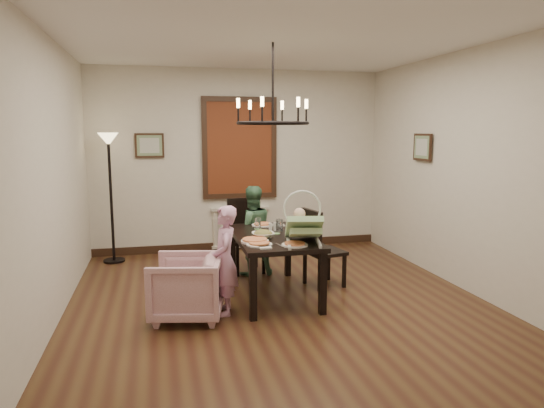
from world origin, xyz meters
name	(u,v)px	position (x,y,z in m)	size (l,w,h in m)	color
room_shell	(271,172)	(0.00, 0.37, 1.40)	(4.51, 5.00, 2.81)	#4C321A
dining_table	(273,242)	(-0.01, 0.24, 0.62)	(0.85, 1.50, 0.70)	black
chair_far	(247,236)	(-0.12, 1.22, 0.49)	(0.43, 0.43, 0.98)	black
chair_right	(325,247)	(0.68, 0.43, 0.48)	(0.42, 0.42, 0.96)	black
armchair	(186,287)	(-1.01, -0.23, 0.32)	(0.69, 0.70, 0.64)	#EBB3C4
elderly_woman	(225,269)	(-0.61, -0.19, 0.47)	(0.34, 0.22, 0.93)	#D697BC
seated_man	(252,238)	(-0.09, 1.08, 0.49)	(0.47, 0.37, 0.97)	#406C4B
baby_bouncer	(303,225)	(0.21, -0.23, 0.90)	(0.42, 0.59, 0.38)	#ADDF9A
salad_bowl	(263,235)	(-0.14, 0.12, 0.74)	(0.30, 0.30, 0.07)	white
pizza_platter	(255,240)	(-0.28, -0.07, 0.72)	(0.29, 0.29, 0.04)	tan
drinking_glass	(280,225)	(0.13, 0.42, 0.77)	(0.07, 0.07, 0.14)	silver
window_blinds	(240,148)	(0.00, 2.46, 1.60)	(1.00, 0.03, 1.40)	maroon
radiator	(240,227)	(0.00, 2.48, 0.35)	(0.92, 0.12, 0.62)	silver
picture_back	(150,145)	(-1.35, 2.47, 1.65)	(0.42, 0.03, 0.36)	black
picture_right	(422,147)	(2.21, 0.90, 1.65)	(0.42, 0.03, 0.36)	black
floor_lamp	(111,200)	(-1.90, 2.15, 0.90)	(0.30, 0.30, 1.80)	black
chandelier	(273,123)	(-0.01, 0.24, 1.95)	(0.80, 0.80, 0.04)	black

